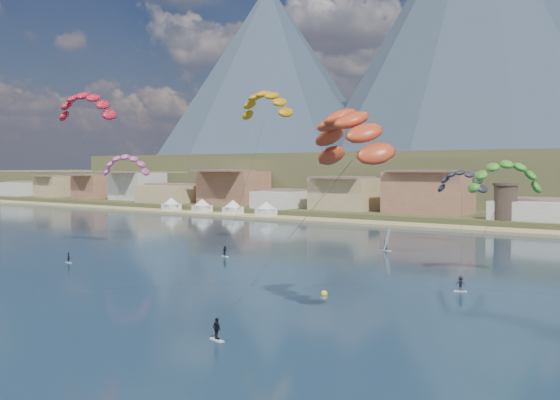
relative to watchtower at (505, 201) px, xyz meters
The scene contains 13 objects.
ground 114.29m from the watchtower, 92.51° to the right, with size 2400.00×2400.00×0.00m, color black.
beach 11.25m from the watchtower, 122.01° to the right, with size 2200.00×12.00×0.90m.
town 45.73m from the watchtower, 169.92° to the left, with size 400.00×24.00×12.00m.
watchtower is the anchor object (origin of this frame).
beach_tents 81.69m from the watchtower, behind, with size 43.40×6.40×5.00m.
kitesurfer_red 94.81m from the watchtower, 119.47° to the right, with size 14.73×14.20×28.67m.
kitesurfer_yellow 67.24m from the watchtower, 111.91° to the right, with size 11.30×15.67×29.22m.
kitesurfer_orange 99.78m from the watchtower, 81.54° to the right, with size 12.84×17.84×22.33m.
kitesurfer_green 69.55m from the watchtower, 73.97° to the right, with size 10.01×16.16×17.65m.
distant_kite_pink 85.35m from the watchtower, 132.30° to the right, with size 10.22×8.45×18.55m.
distant_kite_dark 35.15m from the watchtower, 86.58° to the right, with size 9.82×6.08×15.84m.
windsurfer 51.43m from the watchtower, 95.65° to the right, with size 2.34×2.57×3.98m.
buoy 89.29m from the watchtower, 86.11° to the right, with size 0.74×0.74×0.74m.
Camera 1 is at (48.17, -34.98, 14.32)m, focal length 40.85 mm.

